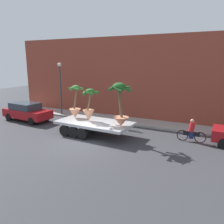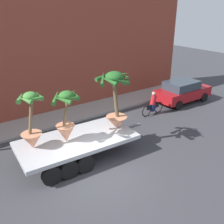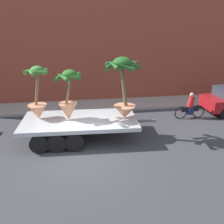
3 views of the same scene
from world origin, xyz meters
The scene contains 9 objects.
ground_plane centered at (0.00, 0.00, 0.00)m, with size 60.00×60.00×0.00m, color #38383D.
sidewalk centered at (0.00, 6.10, 0.07)m, with size 24.00×2.20×0.15m, color #A39E99.
building_facade centered at (0.00, 7.80, 3.63)m, with size 24.00×1.20×7.25m, color brown.
flatbed_trailer centered at (-0.31, 1.67, 0.76)m, with size 6.34×2.81×0.98m.
potted_palm_rear centered at (-1.91, 2.01, 1.97)m, with size 1.11×1.08×2.45m.
potted_palm_middle centered at (1.96, 1.53, 2.43)m, with size 1.70×1.72×2.83m.
potted_palm_front centered at (-0.52, 1.71, 2.01)m, with size 1.34×1.34×2.31m.
cyclist centered at (6.22, 3.33, 0.67)m, with size 1.84×0.35×1.54m.
parked_car centered at (9.47, 3.74, 0.83)m, with size 4.20×1.92×1.58m.
Camera 2 is at (-4.51, -7.41, 6.57)m, focal length 40.43 mm.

